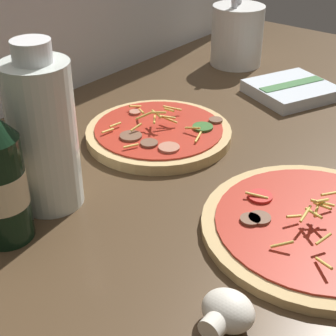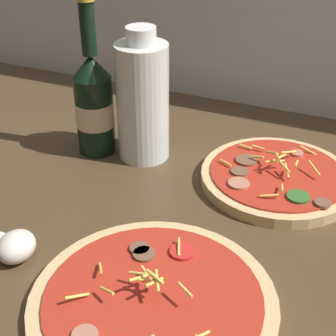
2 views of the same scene
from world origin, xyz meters
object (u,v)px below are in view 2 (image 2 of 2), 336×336
object	(u,v)px
oil_bottle	(143,100)
mushroom_left	(14,246)
pizza_near	(153,301)
pizza_far	(277,177)
beer_bottle	(94,102)

from	to	relation	value
oil_bottle	mushroom_left	xyz separation A→B (cm)	(-3.83, -30.64, -8.37)
pizza_near	mushroom_left	world-z (taller)	pizza_near
pizza_far	beer_bottle	distance (cm)	32.70
beer_bottle	oil_bottle	xyz separation A→B (cm)	(8.37, 1.60, 1.13)
pizza_near	beer_bottle	xyz separation A→B (cm)	(-24.37, 29.63, 8.41)
beer_bottle	pizza_near	bearing A→B (deg)	-50.56
pizza_far	oil_bottle	size ratio (longest dim) A/B	1.08
pizza_near	beer_bottle	size ratio (longest dim) A/B	1.09
pizza_near	oil_bottle	bearing A→B (deg)	117.13
pizza_near	mushroom_left	size ratio (longest dim) A/B	4.98
pizza_far	oil_bottle	distance (cm)	25.04
beer_bottle	oil_bottle	size ratio (longest dim) A/B	1.19
pizza_near	pizza_far	size ratio (longest dim) A/B	1.20
oil_bottle	mushroom_left	size ratio (longest dim) A/B	3.86
beer_bottle	pizza_far	bearing A→B (deg)	3.26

